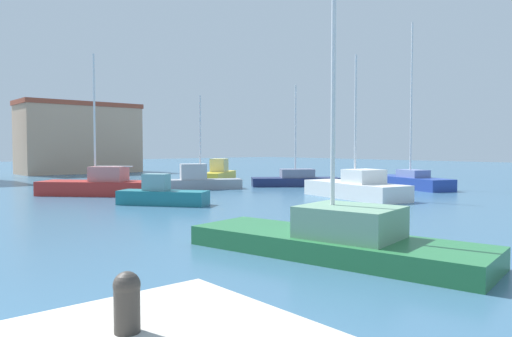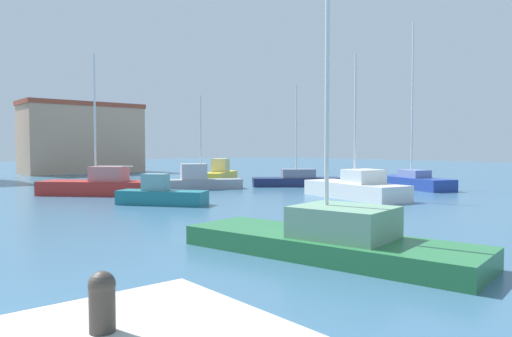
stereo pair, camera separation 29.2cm
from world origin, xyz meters
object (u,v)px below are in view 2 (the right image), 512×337
(sailboat_green_inner_mooring, at_px, (331,238))
(sailboat_navy_distant_east, at_px, (296,179))
(motorboat_teal_behind_lamppost, at_px, (161,195))
(sailboat_blue_distant_north, at_px, (412,181))
(mooring_bollard, at_px, (102,299))
(sailboat_white_far_left, at_px, (356,188))
(motorboat_yellow_far_right, at_px, (220,173))
(sailboat_grey_center_channel, at_px, (199,180))
(sailboat_red_near_pier, at_px, (98,185))

(sailboat_green_inner_mooring, distance_m, sailboat_navy_distant_east, 23.50)
(motorboat_teal_behind_lamppost, height_order, sailboat_blue_distant_north, sailboat_blue_distant_north)
(mooring_bollard, relative_size, sailboat_white_far_left, 0.07)
(motorboat_teal_behind_lamppost, xyz_separation_m, motorboat_yellow_far_right, (12.93, 12.76, 0.12))
(sailboat_grey_center_channel, bearing_deg, sailboat_blue_distant_north, -37.73)
(motorboat_yellow_far_right, relative_size, sailboat_navy_distant_east, 0.74)
(sailboat_green_inner_mooring, distance_m, sailboat_blue_distant_north, 23.32)
(mooring_bollard, height_order, sailboat_green_inner_mooring, sailboat_green_inner_mooring)
(mooring_bollard, xyz_separation_m, motorboat_teal_behind_lamppost, (10.31, 17.44, -0.98))
(motorboat_yellow_far_right, xyz_separation_m, sailboat_green_inner_mooring, (-15.22, -26.14, -0.11))
(mooring_bollard, relative_size, motorboat_teal_behind_lamppost, 0.13)
(mooring_bollard, distance_m, motorboat_teal_behind_lamppost, 20.29)
(motorboat_yellow_far_right, bearing_deg, sailboat_green_inner_mooring, -120.22)
(sailboat_green_inner_mooring, height_order, sailboat_navy_distant_east, sailboat_green_inner_mooring)
(mooring_bollard, distance_m, sailboat_red_near_pier, 26.30)
(motorboat_teal_behind_lamppost, height_order, sailboat_red_near_pier, sailboat_red_near_pier)
(motorboat_teal_behind_lamppost, distance_m, sailboat_blue_distant_north, 18.70)
(sailboat_red_near_pier, bearing_deg, sailboat_white_far_left, -47.25)
(sailboat_white_far_left, bearing_deg, sailboat_navy_distant_east, 67.05)
(sailboat_white_far_left, xyz_separation_m, sailboat_grey_center_channel, (-3.54, 10.93, 0.02))
(mooring_bollard, bearing_deg, sailboat_red_near_pier, 68.07)
(sailboat_red_near_pier, height_order, sailboat_navy_distant_east, sailboat_red_near_pier)
(sailboat_navy_distant_east, bearing_deg, sailboat_green_inner_mooring, -132.64)
(mooring_bollard, distance_m, sailboat_green_inner_mooring, 9.04)
(mooring_bollard, relative_size, sailboat_red_near_pier, 0.07)
(sailboat_green_inner_mooring, relative_size, sailboat_red_near_pier, 1.11)
(sailboat_green_inner_mooring, bearing_deg, motorboat_teal_behind_lamppost, 80.28)
(motorboat_teal_behind_lamppost, bearing_deg, motorboat_yellow_far_right, 44.61)
(mooring_bollard, bearing_deg, motorboat_teal_behind_lamppost, 59.42)
(mooring_bollard, height_order, motorboat_teal_behind_lamppost, mooring_bollard)
(sailboat_green_inner_mooring, bearing_deg, mooring_bollard, -153.14)
(sailboat_green_inner_mooring, xyz_separation_m, sailboat_grey_center_channel, (8.83, 19.82, 0.13))
(sailboat_green_inner_mooring, relative_size, sailboat_grey_center_channel, 1.46)
(mooring_bollard, distance_m, sailboat_white_far_left, 24.17)
(sailboat_grey_center_channel, distance_m, sailboat_navy_distant_east, 7.53)
(motorboat_yellow_far_right, height_order, sailboat_green_inner_mooring, sailboat_green_inner_mooring)
(mooring_bollard, height_order, sailboat_navy_distant_east, sailboat_navy_distant_east)
(motorboat_yellow_far_right, xyz_separation_m, sailboat_red_near_pier, (-13.42, -5.82, 0.01))
(sailboat_white_far_left, height_order, sailboat_blue_distant_north, sailboat_blue_distant_north)
(sailboat_green_inner_mooring, height_order, sailboat_red_near_pier, sailboat_green_inner_mooring)
(sailboat_grey_center_channel, bearing_deg, sailboat_green_inner_mooring, -114.01)
(motorboat_teal_behind_lamppost, height_order, sailboat_grey_center_channel, sailboat_grey_center_channel)
(motorboat_yellow_far_right, xyz_separation_m, sailboat_navy_distant_east, (0.70, -8.85, -0.10))
(motorboat_teal_behind_lamppost, bearing_deg, sailboat_blue_distant_north, -8.63)
(sailboat_white_far_left, xyz_separation_m, motorboat_yellow_far_right, (2.86, 17.25, -0.00))
(mooring_bollard, xyz_separation_m, sailboat_blue_distant_north, (28.80, 14.64, -0.92))
(motorboat_teal_behind_lamppost, xyz_separation_m, sailboat_grey_center_channel, (6.54, 6.44, 0.14))
(motorboat_yellow_far_right, height_order, sailboat_blue_distant_north, sailboat_blue_distant_north)
(mooring_bollard, bearing_deg, sailboat_green_inner_mooring, 26.86)
(motorboat_teal_behind_lamppost, distance_m, sailboat_green_inner_mooring, 13.58)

